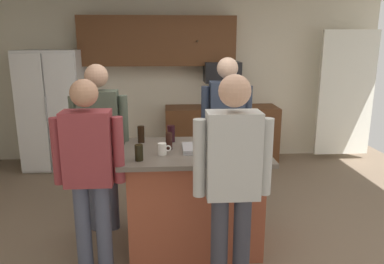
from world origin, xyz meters
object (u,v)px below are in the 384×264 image
at_px(microwave_over_range, 222,72).
at_px(person_elder_center, 100,137).
at_px(mug_ceramic_white, 163,149).
at_px(glass_stout_tall, 169,141).
at_px(glass_pilsner, 141,134).
at_px(serving_tray, 206,148).
at_px(person_guest_by_door, 89,166).
at_px(mug_blue_stoneware, 247,147).
at_px(kitchen_island, 194,197).
at_px(refrigerator, 54,110).
at_px(person_guest_right, 232,175).
at_px(tumbler_amber, 238,134).
at_px(glass_dark_ale, 171,134).
at_px(person_host_foreground, 226,124).
at_px(glass_short_whisky, 139,153).

height_order(microwave_over_range, person_elder_center, person_elder_center).
bearing_deg(mug_ceramic_white, glass_stout_tall, 70.79).
relative_size(glass_pilsner, mug_ceramic_white, 1.37).
bearing_deg(serving_tray, person_guest_by_door, -159.38).
bearing_deg(mug_blue_stoneware, kitchen_island, 164.15).
height_order(microwave_over_range, mug_blue_stoneware, microwave_over_range).
xyz_separation_m(refrigerator, serving_tray, (2.08, -2.47, 0.08)).
relative_size(refrigerator, person_guest_right, 1.05).
height_order(person_guest_right, tumbler_amber, person_guest_right).
xyz_separation_m(person_guest_right, glass_pilsner, (-0.72, 1.08, 0.04)).
height_order(person_guest_right, glass_pilsner, person_guest_right).
xyz_separation_m(glass_stout_tall, glass_dark_ale, (0.02, 0.26, 0.00)).
height_order(person_elder_center, person_host_foreground, person_host_foreground).
distance_m(kitchen_island, person_guest_by_door, 1.08).
relative_size(refrigerator, kitchen_island, 1.36).
bearing_deg(mug_blue_stoneware, person_guest_by_door, -168.40).
height_order(glass_stout_tall, glass_dark_ale, glass_dark_ale).
xyz_separation_m(refrigerator, glass_dark_ale, (1.77, -2.15, 0.14)).
xyz_separation_m(person_elder_center, tumbler_amber, (1.38, -0.09, 0.03)).
distance_m(microwave_over_range, glass_stout_tall, 2.70).
relative_size(mug_blue_stoneware, glass_dark_ale, 0.77).
bearing_deg(glass_pilsner, person_guest_by_door, -118.49).
bearing_deg(tumbler_amber, glass_short_whisky, -149.94).
height_order(person_guest_right, serving_tray, person_guest_right).
bearing_deg(person_guest_by_door, person_elder_center, 68.09).
bearing_deg(tumbler_amber, serving_tray, -140.09).
distance_m(mug_ceramic_white, glass_short_whisky, 0.24).
height_order(microwave_over_range, kitchen_island, microwave_over_range).
distance_m(microwave_over_range, mug_blue_stoneware, 2.72).
relative_size(person_host_foreground, serving_tray, 4.01).
height_order(person_guest_by_door, person_host_foreground, person_host_foreground).
relative_size(microwave_over_range, tumbler_amber, 4.04).
relative_size(microwave_over_range, person_guest_right, 0.33).
relative_size(tumbler_amber, glass_dark_ale, 0.84).
bearing_deg(glass_short_whisky, glass_pilsner, 92.02).
relative_size(person_guest_right, person_host_foreground, 0.98).
relative_size(person_host_foreground, glass_short_whisky, 12.94).
height_order(person_guest_by_door, glass_pilsner, person_guest_by_door).
bearing_deg(glass_short_whisky, person_guest_by_door, -163.40).
bearing_deg(glass_dark_ale, person_guest_by_door, -133.96).
bearing_deg(serving_tray, mug_ceramic_white, -164.79).
relative_size(person_host_foreground, mug_blue_stoneware, 13.87).
bearing_deg(person_elder_center, glass_short_whisky, -35.18).
distance_m(microwave_over_range, serving_tray, 2.68).
distance_m(glass_pilsner, glass_short_whisky, 0.57).
bearing_deg(glass_short_whisky, glass_dark_ale, 64.35).
xyz_separation_m(person_elder_center, person_host_foreground, (1.33, 0.40, 0.03)).
relative_size(mug_ceramic_white, glass_dark_ale, 0.72).
relative_size(person_guest_by_door, mug_ceramic_white, 13.92).
xyz_separation_m(mug_ceramic_white, mug_blue_stoneware, (0.75, 0.01, 0.00)).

